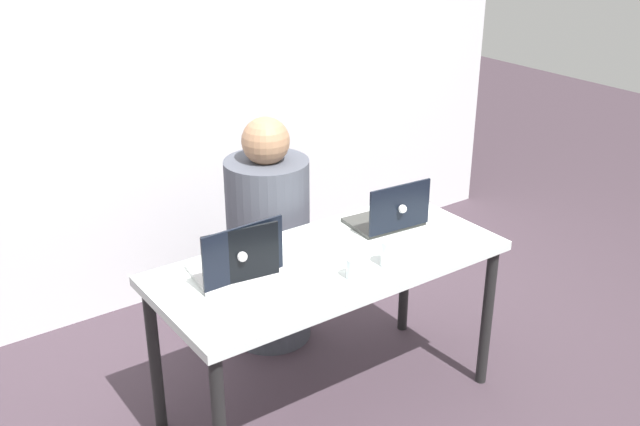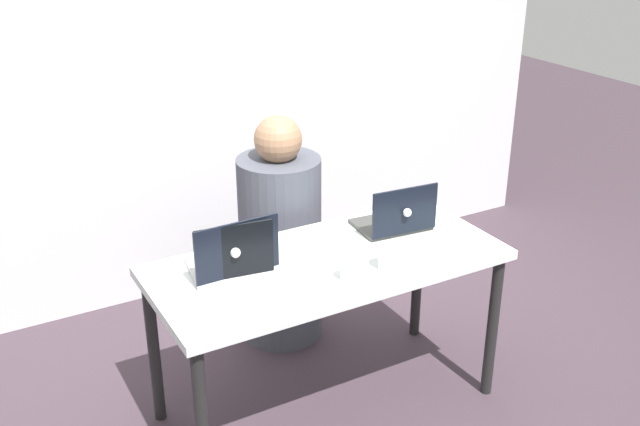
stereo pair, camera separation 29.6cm
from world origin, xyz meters
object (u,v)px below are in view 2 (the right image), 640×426
at_px(water_glass_center, 349,271).
at_px(laptop_front_left, 247,276).
at_px(person_at_center, 280,242).
at_px(laptop_back_right, 395,220).
at_px(laptop_back_left, 230,260).
at_px(water_glass_right, 388,258).

bearing_deg(water_glass_center, laptop_front_left, 160.60).
bearing_deg(person_at_center, laptop_back_right, 127.31).
bearing_deg(laptop_back_left, laptop_back_right, -172.02).
bearing_deg(laptop_front_left, laptop_back_right, 9.85).
xyz_separation_m(laptop_back_right, water_glass_center, (-0.42, -0.29, -0.01)).
bearing_deg(water_glass_right, water_glass_center, 179.39).
distance_m(water_glass_right, water_glass_center, 0.18).
xyz_separation_m(laptop_back_right, water_glass_right, (-0.24, -0.29, -0.00)).
relative_size(laptop_front_left, laptop_back_left, 1.05).
distance_m(person_at_center, laptop_front_left, 0.89).
distance_m(laptop_back_right, laptop_back_left, 0.79).
height_order(person_at_center, laptop_back_left, person_at_center).
bearing_deg(laptop_back_right, water_glass_right, 55.37).
bearing_deg(water_glass_center, laptop_back_left, 143.12).
bearing_deg(laptop_back_left, person_at_center, -124.17).
xyz_separation_m(laptop_back_left, water_glass_right, (0.56, -0.28, -0.00)).
bearing_deg(laptop_back_right, laptop_back_left, 5.00).
relative_size(laptop_back_right, water_glass_center, 3.89).
xyz_separation_m(person_at_center, laptop_back_right, (0.31, -0.54, 0.27)).
bearing_deg(laptop_back_left, water_glass_center, 150.83).
relative_size(laptop_back_left, water_glass_right, 3.08).
distance_m(laptop_back_right, water_glass_right, 0.37).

